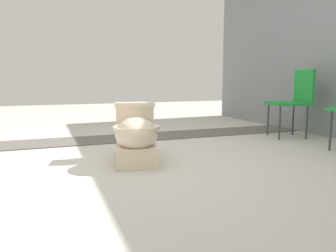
% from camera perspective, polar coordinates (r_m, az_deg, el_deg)
% --- Properties ---
extents(ground_plane, '(14.00, 14.00, 0.00)m').
position_cam_1_polar(ground_plane, '(2.93, -2.88, -6.07)').
color(ground_plane, beige).
extents(gravel_strip, '(0.56, 8.00, 0.01)m').
position_cam_1_polar(gravel_strip, '(4.16, -1.22, -1.70)').
color(gravel_strip, '#605B56').
rests_on(gravel_strip, ground).
extents(toilet, '(0.69, 0.50, 0.52)m').
position_cam_1_polar(toilet, '(2.87, -5.61, -1.88)').
color(toilet, beige).
rests_on(toilet, ground).
extents(folding_chair_left, '(0.54, 0.54, 0.83)m').
position_cam_1_polar(folding_chair_left, '(4.35, 21.34, 4.89)').
color(folding_chair_left, '#1E8C38').
rests_on(folding_chair_left, ground).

